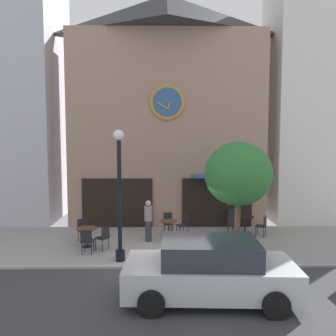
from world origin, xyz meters
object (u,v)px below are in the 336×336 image
object	(u,v)px
cafe_chair_near_lamp	(233,224)
cafe_chair_curbside	(184,223)
cafe_table_center_left	(87,233)
street_lamp	(119,195)
cafe_chair_facing_street	(233,217)
street_tree	(238,174)
cafe_table_center	(169,226)
cafe_table_leftmost	(245,221)
cafe_chair_outer	(263,224)
parked_car_silver	(210,270)
pedestrian_grey	(148,220)
cafe_chair_by_entrance	(168,221)
cafe_chair_left_end	(83,228)
cafe_chair_mid_row	(87,240)
cafe_chair_facing_wall	(104,236)

from	to	relation	value
cafe_chair_near_lamp	cafe_chair_curbside	world-z (taller)	same
cafe_table_center_left	cafe_chair_curbside	distance (m)	4.06
street_lamp	cafe_chair_facing_street	distance (m)	6.40
street_tree	cafe_table_center	bearing A→B (deg)	138.19
cafe_table_leftmost	cafe_chair_outer	size ratio (longest dim) A/B	0.83
street_lamp	cafe_chair_curbside	xyz separation A→B (m)	(2.33, 2.93, -1.71)
cafe_table_leftmost	parked_car_silver	bearing A→B (deg)	-111.88
street_tree	pedestrian_grey	size ratio (longest dim) A/B	2.41
street_tree	cafe_table_leftmost	distance (m)	3.87
cafe_chair_by_entrance	cafe_table_center	bearing A→B (deg)	-88.83
street_tree	cafe_chair_curbside	world-z (taller)	street_tree
street_lamp	cafe_table_leftmost	distance (m)	6.26
street_tree	cafe_chair_outer	xyz separation A→B (m)	(1.62, 2.35, -2.37)
cafe_table_center_left	cafe_chair_outer	xyz separation A→B (m)	(7.13, 1.24, -0.02)
cafe_table_center_left	cafe_chair_outer	size ratio (longest dim) A/B	0.89
cafe_chair_outer	street_tree	bearing A→B (deg)	-124.47
cafe_chair_left_end	parked_car_silver	world-z (taller)	parked_car_silver
cafe_chair_curbside	cafe_chair_near_lamp	bearing A→B (deg)	-4.89
cafe_table_center	cafe_chair_near_lamp	xyz separation A→B (m)	(2.71, 0.27, -0.00)
cafe_table_center_left	cafe_chair_left_end	size ratio (longest dim) A/B	0.89
cafe_chair_outer	cafe_chair_facing_street	world-z (taller)	same
cafe_table_center_left	cafe_chair_near_lamp	distance (m)	5.99
cafe_table_center	cafe_chair_near_lamp	world-z (taller)	cafe_chair_near_lamp
cafe_table_center_left	street_tree	bearing A→B (deg)	-11.45
cafe_table_leftmost	cafe_chair_mid_row	xyz separation A→B (m)	(-6.31, -2.61, -0.01)
cafe_chair_curbside	cafe_table_leftmost	bearing A→B (deg)	7.06
street_lamp	cafe_chair_mid_row	world-z (taller)	street_lamp
street_lamp	cafe_chair_facing_wall	xyz separation A→B (m)	(-0.75, 1.09, -1.71)
street_tree	cafe_chair_facing_street	world-z (taller)	street_tree
street_tree	cafe_table_center	distance (m)	3.96
cafe_chair_facing_street	cafe_table_leftmost	bearing A→B (deg)	-62.94
cafe_chair_curbside	cafe_chair_left_end	distance (m)	4.19
cafe_table_center_left	cafe_chair_curbside	bearing A→B (deg)	20.94
cafe_chair_mid_row	cafe_chair_curbside	distance (m)	4.25
cafe_chair_outer	parked_car_silver	xyz separation A→B (m)	(-3.02, -5.46, 0.23)
street_tree	cafe_chair_facing_wall	xyz separation A→B (m)	(-4.79, 0.72, -2.37)
cafe_chair_near_lamp	cafe_chair_left_end	size ratio (longest dim) A/B	1.00
street_lamp	cafe_chair_left_end	xyz separation A→B (m)	(-1.80, 2.21, -1.71)
cafe_chair_curbside	cafe_chair_by_entrance	xyz separation A→B (m)	(-0.66, 0.39, 0.00)
cafe_table_center_left	cafe_chair_facing_street	distance (m)	6.64
street_tree	cafe_chair_mid_row	bearing A→B (deg)	176.80
cafe_chair_by_entrance	pedestrian_grey	bearing A→B (deg)	-124.68
cafe_chair_mid_row	parked_car_silver	xyz separation A→B (m)	(3.90, -3.40, 0.23)
cafe_chair_outer	cafe_chair_by_entrance	world-z (taller)	same
cafe_chair_left_end	cafe_chair_by_entrance	bearing A→B (deg)	17.81
cafe_chair_by_entrance	pedestrian_grey	xyz separation A→B (m)	(-0.81, -1.17, 0.33)
cafe_chair_near_lamp	cafe_chair_by_entrance	distance (m)	2.78
street_lamp	pedestrian_grey	bearing A→B (deg)	68.29
cafe_chair_curbside	street_lamp	bearing A→B (deg)	-128.44
cafe_chair_mid_row	cafe_chair_left_end	xyz separation A→B (m)	(-0.54, 1.55, 0.00)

